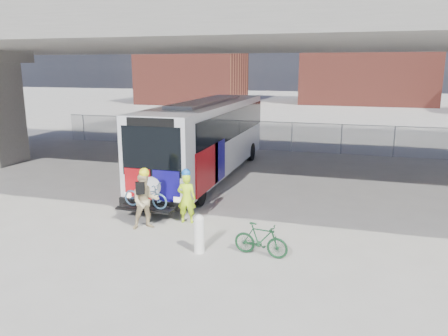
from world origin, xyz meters
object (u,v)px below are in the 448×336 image
at_px(bus, 207,133).
at_px(cyclist_hivis, 187,197).
at_px(cyclist_tan, 145,200).
at_px(bollard, 199,232).
at_px(bike_parked, 261,240).

bearing_deg(bus, cyclist_hivis, -77.47).
relative_size(cyclist_hivis, cyclist_tan, 0.92).
height_order(bus, bollard, bus).
height_order(bollard, cyclist_hivis, cyclist_hivis).
xyz_separation_m(bus, bike_parked, (4.39, -8.26, -1.63)).
distance_m(bus, cyclist_hivis, 6.59).
xyz_separation_m(bus, bollard, (2.65, -8.55, -1.50)).
relative_size(bollard, cyclist_tan, 0.56).
bearing_deg(bollard, cyclist_hivis, 119.35).
xyz_separation_m(bollard, bike_parked, (1.73, 0.29, -0.13)).
distance_m(bus, bollard, 9.07).
relative_size(bus, cyclist_tan, 6.30).
xyz_separation_m(cyclist_hivis, bike_parked, (2.98, -1.93, -0.43)).
bearing_deg(bike_parked, cyclist_tan, 84.14).
bearing_deg(bike_parked, bollard, 107.58).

